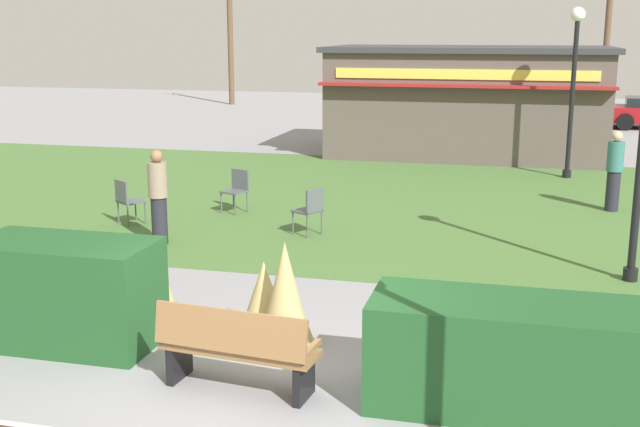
# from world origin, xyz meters

# --- Properties ---
(ground_plane) EXTENTS (80.00, 80.00, 0.00)m
(ground_plane) POSITION_xyz_m (0.00, 0.00, 0.00)
(ground_plane) COLOR gray
(lawn_patch) EXTENTS (36.00, 12.00, 0.01)m
(lawn_patch) POSITION_xyz_m (0.00, 9.86, 0.00)
(lawn_patch) COLOR #446B33
(lawn_patch) RESTS_ON ground_plane
(park_bench) EXTENTS (1.75, 0.70, 0.95)m
(park_bench) POSITION_xyz_m (-0.14, -0.12, 0.48)
(park_bench) COLOR olive
(park_bench) RESTS_ON ground_plane
(hedge_left) EXTENTS (2.20, 1.10, 1.28)m
(hedge_left) POSITION_xyz_m (-2.60, 0.64, 0.64)
(hedge_left) COLOR #1E4C23
(hedge_left) RESTS_ON ground_plane
(hedge_right) EXTENTS (2.75, 1.10, 1.12)m
(hedge_right) POSITION_xyz_m (2.61, 0.19, 0.56)
(hedge_right) COLOR #1E4C23
(hedge_right) RESTS_ON ground_plane
(ornamental_grass_behind_left) EXTENTS (0.54, 0.54, 1.12)m
(ornamental_grass_behind_left) POSITION_xyz_m (-1.80, 1.49, 0.56)
(ornamental_grass_behind_left) COLOR tan
(ornamental_grass_behind_left) RESTS_ON ground_plane
(ornamental_grass_behind_right) EXTENTS (0.65, 0.65, 0.94)m
(ornamental_grass_behind_right) POSITION_xyz_m (-0.37, 1.51, 0.47)
(ornamental_grass_behind_right) COLOR tan
(ornamental_grass_behind_right) RESTS_ON ground_plane
(ornamental_grass_behind_center) EXTENTS (0.66, 0.66, 0.94)m
(ornamental_grass_behind_center) POSITION_xyz_m (0.06, 1.13, 0.47)
(ornamental_grass_behind_center) COLOR tan
(ornamental_grass_behind_center) RESTS_ON ground_plane
(ornamental_grass_behind_far) EXTENTS (0.66, 0.66, 1.31)m
(ornamental_grass_behind_far) POSITION_xyz_m (0.01, 1.16, 0.66)
(ornamental_grass_behind_far) COLOR tan
(ornamental_grass_behind_far) RESTS_ON ground_plane
(lamppost_far) EXTENTS (0.36, 0.36, 4.28)m
(lamppost_far) POSITION_xyz_m (3.82, 13.80, 2.69)
(lamppost_far) COLOR black
(lamppost_far) RESTS_ON ground_plane
(trash_bin) EXTENTS (0.52, 0.52, 0.84)m
(trash_bin) POSITION_xyz_m (-2.99, 0.35, 0.42)
(trash_bin) COLOR #2D4233
(trash_bin) RESTS_ON ground_plane
(food_kiosk) EXTENTS (8.31, 4.79, 3.25)m
(food_kiosk) POSITION_xyz_m (0.98, 17.22, 1.64)
(food_kiosk) COLOR #594C47
(food_kiosk) RESTS_ON ground_plane
(cafe_chair_west) EXTENTS (0.61, 0.61, 0.89)m
(cafe_chair_west) POSITION_xyz_m (-4.76, 6.34, 0.53)
(cafe_chair_west) COLOR #4C5156
(cafe_chair_west) RESTS_ON ground_plane
(cafe_chair_center) EXTENTS (0.60, 0.60, 0.89)m
(cafe_chair_center) POSITION_xyz_m (-1.07, 6.41, 0.53)
(cafe_chair_center) COLOR #4C5156
(cafe_chair_center) RESTS_ON ground_plane
(cafe_chair_north) EXTENTS (0.57, 0.57, 0.89)m
(cafe_chair_north) POSITION_xyz_m (-3.07, 7.93, 0.53)
(cafe_chair_north) COLOR #4C5156
(cafe_chair_north) RESTS_ON ground_plane
(person_strolling) EXTENTS (0.34, 0.34, 1.69)m
(person_strolling) POSITION_xyz_m (-3.53, 5.18, 0.86)
(person_strolling) COLOR #23232D
(person_strolling) RESTS_ON ground_plane
(person_standing) EXTENTS (0.34, 0.34, 1.69)m
(person_standing) POSITION_xyz_m (4.55, 9.97, 0.86)
(person_standing) COLOR #23232D
(person_standing) RESTS_ON ground_plane
(parked_car_west_slot) EXTENTS (4.33, 2.31, 1.20)m
(parked_car_west_slot) POSITION_xyz_m (-2.05, 25.58, 0.64)
(parked_car_west_slot) COLOR silver
(parked_car_west_slot) RESTS_ON ground_plane
(parked_car_center_slot) EXTENTS (4.27, 2.19, 1.20)m
(parked_car_center_slot) POSITION_xyz_m (3.28, 25.58, 0.64)
(parked_car_center_slot) COLOR #2D6638
(parked_car_center_slot) RESTS_ON ground_plane
(tree_left_bg) EXTENTS (0.91, 0.96, 6.50)m
(tree_left_bg) POSITION_xyz_m (6.06, 30.63, 2.88)
(tree_left_bg) COLOR brown
(tree_left_bg) RESTS_ON ground_plane
(tree_right_bg) EXTENTS (0.91, 0.96, 7.47)m
(tree_right_bg) POSITION_xyz_m (-11.91, 31.38, 3.37)
(tree_right_bg) COLOR brown
(tree_right_bg) RESTS_ON ground_plane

